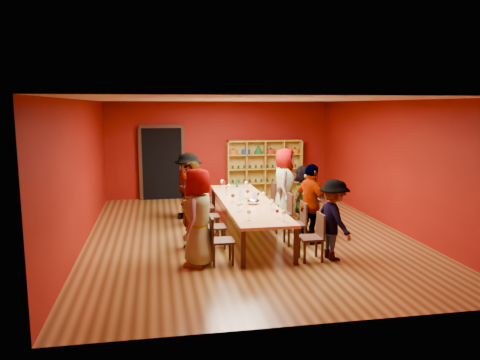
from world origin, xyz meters
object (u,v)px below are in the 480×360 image
(chair_person_left_2, at_px, (206,213))
(person_right_1, at_px, (311,204))
(chair_person_left_4, at_px, (199,198))
(chair_person_right_4, at_px, (269,197))
(person_left_0, at_px, (199,217))
(person_left_1, at_px, (191,206))
(person_left_4, at_px, (185,186))
(person_right_4, at_px, (282,187))
(chair_person_right_2, at_px, (285,210))
(person_right_3, at_px, (285,185))
(chair_person_right_0, at_px, (315,234))
(person_right_0, at_px, (334,220))
(wine_bottle, at_px, (237,183))
(person_right_2, at_px, (304,198))
(person_left_2, at_px, (195,203))
(chair_person_left_1, at_px, (211,224))
(chair_person_right_1, at_px, (298,221))
(person_left_3, at_px, (189,189))
(spittoon_bowl, at_px, (253,201))
(chair_person_left_3, at_px, (202,205))
(chair_person_right_3, at_px, (274,202))
(chair_person_left_0, at_px, (218,238))
(tasting_table, at_px, (247,204))
(shelving_unit, at_px, (264,166))

(chair_person_left_2, relative_size, person_right_1, 0.53)
(chair_person_left_4, relative_size, chair_person_right_4, 1.00)
(person_left_0, distance_m, person_left_1, 1.00)
(chair_person_left_4, xyz_separation_m, person_left_4, (-0.36, -0.00, 0.32))
(chair_person_right_4, xyz_separation_m, person_right_4, (0.35, 0.00, 0.25))
(chair_person_right_2, bearing_deg, person_right_3, 75.53)
(chair_person_right_0, height_order, person_right_4, person_right_4)
(person_left_0, xyz_separation_m, person_right_0, (2.52, -0.11, -0.13))
(chair_person_left_4, xyz_separation_m, wine_bottle, (1.01, 0.01, 0.36))
(person_right_2, bearing_deg, chair_person_right_4, 19.19)
(person_left_2, bearing_deg, chair_person_left_1, 31.69)
(chair_person_right_0, distance_m, chair_person_right_1, 1.04)
(person_left_0, height_order, person_left_4, person_left_0)
(person_left_2, height_order, chair_person_right_4, person_left_2)
(person_left_1, distance_m, person_left_3, 1.91)
(chair_person_right_1, height_order, spittoon_bowl, same)
(person_right_2, relative_size, person_right_3, 0.84)
(chair_person_right_4, height_order, person_right_4, person_right_4)
(person_right_0, bearing_deg, chair_person_right_1, 9.48)
(person_left_2, relative_size, person_right_3, 0.82)
(chair_person_left_4, distance_m, person_left_4, 0.48)
(chair_person_left_3, xyz_separation_m, person_right_0, (2.18, -3.02, 0.27))
(chair_person_right_3, relative_size, wine_bottle, 3.19)
(person_left_0, relative_size, person_right_2, 1.16)
(chair_person_left_1, relative_size, chair_person_left_3, 1.00)
(chair_person_left_0, distance_m, chair_person_right_0, 1.82)
(chair_person_left_0, bearing_deg, person_left_3, 96.04)
(chair_person_right_0, distance_m, wine_bottle, 3.93)
(person_left_0, distance_m, chair_person_right_3, 3.67)
(person_left_2, bearing_deg, chair_person_left_0, 24.53)
(wine_bottle, bearing_deg, tasting_table, -93.02)
(person_left_0, relative_size, chair_person_left_3, 2.00)
(chair_person_right_4, bearing_deg, chair_person_left_0, -117.51)
(person_left_2, bearing_deg, tasting_table, 103.38)
(chair_person_right_3, xyz_separation_m, spittoon_bowl, (-0.83, -1.35, 0.32))
(chair_person_left_4, bearing_deg, chair_person_left_0, -90.00)
(person_right_0, bearing_deg, tasting_table, 22.95)
(shelving_unit, bearing_deg, person_left_1, -117.51)
(chair_person_left_0, xyz_separation_m, wine_bottle, (1.01, 3.72, 0.36))
(chair_person_right_0, height_order, chair_person_right_2, same)
(shelving_unit, xyz_separation_m, chair_person_right_3, (-0.49, -3.26, -0.49))
(person_left_2, bearing_deg, person_left_1, 8.29)
(chair_person_right_0, xyz_separation_m, person_right_4, (0.35, 3.61, 0.25))
(chair_person_left_1, distance_m, chair_person_right_0, 2.13)
(person_right_0, bearing_deg, person_right_2, -11.63)
(chair_person_left_4, height_order, person_right_1, person_right_1)
(person_left_4, bearing_deg, chair_person_right_3, 73.65)
(person_right_0, bearing_deg, person_left_0, 77.79)
(chair_person_left_4, distance_m, spittoon_bowl, 2.37)
(person_left_3, relative_size, wine_bottle, 6.35)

